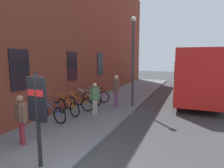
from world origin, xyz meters
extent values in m
plane|color=#38383A|center=(6.00, -1.00, 0.00)|extent=(60.00, 60.00, 0.00)
cube|color=slate|center=(8.00, 1.75, 0.06)|extent=(24.00, 3.50, 0.12)
cube|color=brown|center=(9.00, 3.80, 4.78)|extent=(22.00, 0.60, 9.56)
cube|color=black|center=(2.00, 3.48, 2.40)|extent=(0.90, 0.06, 1.60)
cube|color=black|center=(5.50, 3.48, 2.40)|extent=(0.90, 0.06, 1.60)
cube|color=black|center=(9.00, 3.48, 2.40)|extent=(0.90, 0.06, 1.60)
torus|color=black|center=(2.91, 3.32, 0.48)|extent=(0.15, 0.72, 0.72)
torus|color=black|center=(2.77, 2.28, 0.48)|extent=(0.15, 0.72, 0.72)
cylinder|color=#1E4CA5|center=(2.84, 2.77, 0.76)|extent=(0.17, 1.01, 0.58)
cylinder|color=#1E4CA5|center=(2.85, 2.85, 1.00)|extent=(0.15, 0.85, 0.09)
cylinder|color=#1E4CA5|center=(2.78, 2.35, 0.73)|extent=(0.06, 0.19, 0.51)
cube|color=black|center=(2.79, 2.42, 1.02)|extent=(0.13, 0.21, 0.06)
cylinder|color=#1E4CA5|center=(2.90, 3.27, 1.08)|extent=(0.48, 0.09, 0.02)
torus|color=black|center=(4.09, 3.22, 0.48)|extent=(0.28, 0.70, 0.72)
torus|color=black|center=(3.77, 2.22, 0.48)|extent=(0.28, 0.70, 0.72)
cylinder|color=orange|center=(3.92, 2.70, 0.76)|extent=(0.35, 0.98, 0.58)
cylinder|color=orange|center=(3.95, 2.77, 1.00)|extent=(0.30, 0.82, 0.09)
cylinder|color=orange|center=(3.79, 2.29, 0.73)|extent=(0.09, 0.19, 0.51)
cube|color=black|center=(3.82, 2.36, 1.02)|extent=(0.16, 0.22, 0.06)
cylinder|color=orange|center=(4.08, 3.17, 1.08)|extent=(0.46, 0.17, 0.02)
torus|color=black|center=(4.74, 3.20, 0.48)|extent=(0.11, 0.72, 0.72)
torus|color=black|center=(4.81, 2.15, 0.48)|extent=(0.11, 0.72, 0.72)
cylinder|color=orange|center=(4.78, 2.65, 0.76)|extent=(0.11, 1.02, 0.58)
cylinder|color=orange|center=(4.77, 2.73, 1.00)|extent=(0.10, 0.85, 0.09)
cylinder|color=orange|center=(4.81, 2.23, 0.73)|extent=(0.05, 0.19, 0.51)
cube|color=black|center=(4.80, 2.30, 1.02)|extent=(0.11, 0.21, 0.06)
cylinder|color=orange|center=(4.75, 3.15, 1.08)|extent=(0.48, 0.06, 0.02)
torus|color=black|center=(5.75, 3.28, 0.48)|extent=(0.16, 0.72, 0.72)
torus|color=black|center=(5.90, 2.24, 0.48)|extent=(0.16, 0.72, 0.72)
cylinder|color=silver|center=(5.83, 2.74, 0.76)|extent=(0.18, 1.01, 0.58)
cylinder|color=silver|center=(5.82, 2.81, 1.00)|extent=(0.15, 0.85, 0.09)
cylinder|color=silver|center=(5.89, 2.32, 0.73)|extent=(0.06, 0.19, 0.51)
cube|color=black|center=(5.88, 2.39, 1.02)|extent=(0.13, 0.21, 0.06)
cylinder|color=silver|center=(5.76, 3.23, 1.08)|extent=(0.48, 0.09, 0.02)
torus|color=black|center=(6.73, 3.22, 0.48)|extent=(0.13, 0.72, 0.72)
torus|color=black|center=(6.82, 2.18, 0.48)|extent=(0.13, 0.72, 0.72)
cylinder|color=#8C338C|center=(6.78, 2.68, 0.76)|extent=(0.13, 1.02, 0.58)
cylinder|color=#8C338C|center=(6.77, 2.75, 1.00)|extent=(0.12, 0.85, 0.09)
cylinder|color=#8C338C|center=(6.82, 2.25, 0.73)|extent=(0.05, 0.19, 0.51)
cube|color=black|center=(6.81, 2.33, 1.02)|extent=(0.12, 0.21, 0.06)
cylinder|color=#8C338C|center=(6.73, 3.17, 1.08)|extent=(0.48, 0.07, 0.02)
cylinder|color=black|center=(0.07, 0.75, 1.32)|extent=(0.10, 0.10, 2.40)
cube|color=black|center=(0.07, 0.75, 1.87)|extent=(0.09, 0.55, 1.10)
cube|color=red|center=(0.07, 0.75, 2.03)|extent=(0.10, 0.50, 0.16)
cube|color=red|center=(11.64, -3.00, 1.85)|extent=(10.57, 2.83, 3.00)
cube|color=black|center=(11.64, -3.00, 2.21)|extent=(10.37, 2.87, 0.90)
cylinder|color=black|center=(8.32, -4.31, 0.50)|extent=(1.01, 0.28, 1.00)
cylinder|color=black|center=(8.24, -1.91, 0.50)|extent=(1.01, 0.28, 1.00)
cylinder|color=black|center=(15.03, -4.09, 0.50)|extent=(1.01, 0.28, 1.00)
cylinder|color=black|center=(14.96, -1.69, 0.50)|extent=(1.01, 0.28, 1.00)
cylinder|color=#723F72|center=(6.26, 1.11, 0.56)|extent=(0.13, 0.13, 0.88)
cylinder|color=#723F72|center=(6.08, 1.08, 0.56)|extent=(0.13, 0.13, 0.88)
cube|color=brown|center=(6.17, 1.09, 1.34)|extent=(0.55, 0.33, 0.66)
sphere|color=#D8AD8C|center=(6.17, 1.09, 1.80)|extent=(0.24, 0.24, 0.24)
cylinder|color=brown|center=(6.45, 1.13, 1.29)|extent=(0.10, 0.10, 0.59)
cylinder|color=brown|center=(5.88, 1.05, 1.29)|extent=(0.10, 0.10, 0.59)
cylinder|color=#B2A599|center=(4.53, 1.49, 0.50)|extent=(0.11, 0.11, 0.77)
cylinder|color=#B2A599|center=(4.38, 1.55, 0.50)|extent=(0.11, 0.11, 0.77)
cube|color=#4C724C|center=(4.45, 1.52, 1.18)|extent=(0.50, 0.36, 0.58)
sphere|color=#D8AD8C|center=(4.45, 1.52, 1.58)|extent=(0.21, 0.21, 0.21)
cylinder|color=#4C724C|center=(4.69, 1.44, 1.14)|extent=(0.09, 0.09, 0.51)
cylinder|color=#4C724C|center=(4.21, 1.61, 1.14)|extent=(0.09, 0.09, 0.51)
cylinder|color=maroon|center=(0.83, 2.27, 0.51)|extent=(0.11, 0.11, 0.79)
cylinder|color=maroon|center=(0.77, 2.11, 0.51)|extent=(0.11, 0.11, 0.79)
cube|color=brown|center=(0.80, 2.19, 1.20)|extent=(0.38, 0.51, 0.59)
sphere|color=#8C664C|center=(0.80, 2.19, 1.62)|extent=(0.21, 0.21, 0.21)
cylinder|color=brown|center=(0.90, 2.43, 1.17)|extent=(0.09, 0.09, 0.53)
cylinder|color=brown|center=(0.71, 1.95, 1.17)|extent=(0.09, 0.09, 0.53)
cylinder|color=#333338|center=(6.66, 0.30, 2.44)|extent=(0.12, 0.12, 4.65)
sphere|color=silver|center=(6.66, 0.30, 4.89)|extent=(0.28, 0.28, 0.28)
camera|label=1|loc=(-3.31, -2.66, 2.89)|focal=30.02mm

